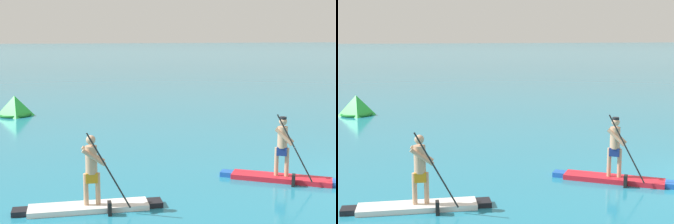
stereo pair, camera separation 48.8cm
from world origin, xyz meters
The scene contains 3 objects.
paddleboarder_near_left centered at (-8.47, 0.14, 0.33)m, with size 3.32×0.94×1.86m.
paddleboarder_mid_center centered at (-3.29, 1.00, 0.34)m, with size 2.94×2.14×1.87m.
race_marker_buoy centered at (-10.52, 13.99, 0.43)m, with size 1.54×1.54×0.98m.
Camera 2 is at (-9.11, -10.52, 3.86)m, focal length 52.41 mm.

